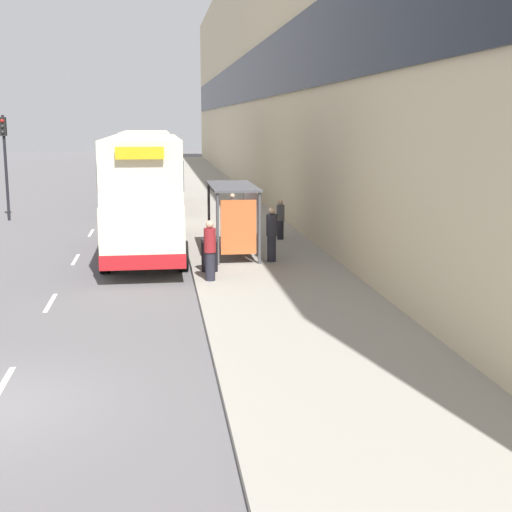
{
  "coord_description": "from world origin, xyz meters",
  "views": [
    {
      "loc": [
        2.96,
        -12.04,
        4.85
      ],
      "look_at": [
        7.08,
        17.67,
        -0.83
      ],
      "focal_mm": 50.0,
      "sensor_mm": 36.0,
      "label": 1
    }
  ],
  "objects": [
    {
      "name": "lane_mark_1",
      "position": [
        0.0,
        7.3,
        0.01
      ],
      "size": [
        0.12,
        2.0,
        0.01
      ],
      "color": "silver",
      "rests_on": "ground_plane"
    },
    {
      "name": "terrace_facade",
      "position": [
        10.49,
        38.5,
        8.51
      ],
      "size": [
        3.1,
        93.0,
        17.03
      ],
      "color": "#C6B793",
      "rests_on": "ground_plane"
    },
    {
      "name": "lane_mark_5",
      "position": [
        0.0,
        32.17,
        0.01
      ],
      "size": [
        0.12,
        2.0,
        0.01
      ],
      "color": "silver",
      "rests_on": "ground_plane"
    },
    {
      "name": "bus_shelter",
      "position": [
        5.77,
        12.86,
        1.88
      ],
      "size": [
        1.6,
        4.2,
        2.48
      ],
      "color": "#4C4C51",
      "rests_on": "ground_plane"
    },
    {
      "name": "lane_mark_4",
      "position": [
        0.0,
        25.95,
        0.01
      ],
      "size": [
        0.12,
        2.0,
        0.01
      ],
      "color": "silver",
      "rests_on": "ground_plane"
    },
    {
      "name": "pedestrian_2",
      "position": [
        7.85,
        16.07,
        0.97
      ],
      "size": [
        0.32,
        0.32,
        1.62
      ],
      "color": "#23232D",
      "rests_on": "ground_plane"
    },
    {
      "name": "double_decker_bus_ahead",
      "position": [
        2.36,
        28.4,
        2.28
      ],
      "size": [
        2.85,
        10.44,
        4.3
      ],
      "color": "beige",
      "rests_on": "ground_plane"
    },
    {
      "name": "car_1",
      "position": [
        2.84,
        69.27,
        0.88
      ],
      "size": [
        2.09,
        4.5,
        1.77
      ],
      "color": "navy",
      "rests_on": "ground_plane"
    },
    {
      "name": "double_decker_bus_near",
      "position": [
        2.47,
        14.44,
        2.29
      ],
      "size": [
        2.85,
        10.94,
        4.3
      ],
      "color": "beige",
      "rests_on": "ground_plane"
    },
    {
      "name": "litter_bin",
      "position": [
        4.55,
        10.21,
        0.67
      ],
      "size": [
        0.55,
        0.55,
        1.05
      ],
      "color": "black",
      "rests_on": "ground_plane"
    },
    {
      "name": "lane_mark_0",
      "position": [
        0.0,
        1.09,
        0.01
      ],
      "size": [
        0.12,
        2.0,
        0.01
      ],
      "color": "silver",
      "rests_on": "ground_plane"
    },
    {
      "name": "pedestrian_1",
      "position": [
        6.77,
        11.55,
        1.09
      ],
      "size": [
        0.37,
        0.37,
        1.86
      ],
      "color": "#23232D",
      "rests_on": "ground_plane"
    },
    {
      "name": "pedestrian_at_shelter",
      "position": [
        6.09,
        17.84,
        1.02
      ],
      "size": [
        0.34,
        0.34,
        1.72
      ],
      "color": "#23232D",
      "rests_on": "ground_plane"
    },
    {
      "name": "car_0",
      "position": [
        2.88,
        39.16,
        0.87
      ],
      "size": [
        2.09,
        4.23,
        1.76
      ],
      "color": "navy",
      "rests_on": "ground_plane"
    },
    {
      "name": "pavement",
      "position": [
        6.5,
        38.5,
        0.07
      ],
      "size": [
        5.0,
        93.0,
        0.14
      ],
      "color": "gray",
      "rests_on": "ground_plane"
    },
    {
      "name": "pedestrian_3",
      "position": [
        4.47,
        8.87,
        1.07
      ],
      "size": [
        0.36,
        0.36,
        1.82
      ],
      "color": "#23232D",
      "rests_on": "ground_plane"
    },
    {
      "name": "traffic_light_far_kerb",
      "position": [
        -4.4,
        24.45,
        3.45
      ],
      "size": [
        0.3,
        0.32,
        5.15
      ],
      "color": "black",
      "rests_on": "ground_plane"
    },
    {
      "name": "lane_mark_2",
      "position": [
        0.0,
        13.52,
        0.01
      ],
      "size": [
        0.12,
        2.0,
        0.01
      ],
      "color": "silver",
      "rests_on": "ground_plane"
    },
    {
      "name": "lane_mark_3",
      "position": [
        0.0,
        19.74,
        0.01
      ],
      "size": [
        0.12,
        2.0,
        0.01
      ],
      "color": "silver",
      "rests_on": "ground_plane"
    }
  ]
}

